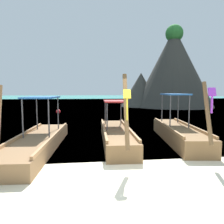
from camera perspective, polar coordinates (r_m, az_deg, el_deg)
The scene contains 7 objects.
ground at distance 5.65m, azimuth 4.41°, elevation -16.79°, with size 120.00×120.00×0.00m, color beige.
sea_water at distance 66.46m, azimuth -6.34°, elevation 3.51°, with size 120.00×120.00×0.00m, color #2DB29E.
longtail_boat_orange_ribbon at distance 8.45m, azimuth -18.94°, elevation -7.33°, with size 1.68×6.38×2.29m.
longtail_boat_yellow_ribbon at distance 9.10m, azimuth 1.07°, elevation -5.94°, with size 1.37×6.10×2.65m.
longtail_boat_violet_ribbon at distance 9.77m, azimuth 17.00°, elevation -5.23°, with size 1.85×5.93×2.44m.
karst_rock at distance 31.84m, azimuth 14.95°, elevation 10.63°, with size 12.62×10.87×11.28m.
mooring_buoy_near at distance 21.38m, azimuth -13.95°, elevation 0.09°, with size 0.43×0.43×0.43m.
Camera 1 is at (-1.07, -5.12, 2.13)m, focal length 34.79 mm.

